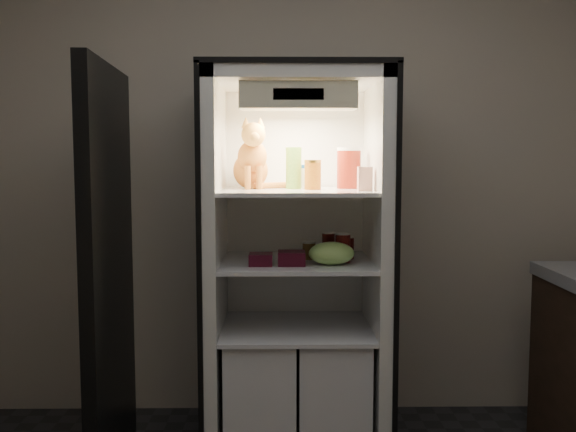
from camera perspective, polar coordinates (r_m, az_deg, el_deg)
name	(u,v)px	position (r m, az deg, el deg)	size (l,w,h in m)	color
room_shell	(309,95)	(1.80, 1.91, 10.70)	(3.60, 3.60, 3.60)	white
refrigerator	(296,288)	(3.25, 0.72, -6.39)	(0.90, 0.72, 1.88)	white
fridge_door	(109,277)	(2.99, -15.63, -5.20)	(0.11, 0.87, 1.85)	black
tabby_cat	(252,162)	(3.22, -3.24, 4.81)	(0.31, 0.34, 0.35)	#B76017
parmesan_shaker	(294,168)	(3.17, 0.50, 4.28)	(0.08, 0.08, 0.21)	#238226
mayo_tub	(303,176)	(3.26, 1.32, 3.54)	(0.08, 0.08, 0.12)	white
salsa_jar	(313,175)	(3.11, 2.21, 3.69)	(0.08, 0.08, 0.14)	maroon
pepper_jar	(349,168)	(3.23, 5.43, 4.27)	(0.12, 0.12, 0.20)	#A42415
cream_carton	(365,179)	(3.02, 6.84, 3.30)	(0.07, 0.07, 0.11)	white
soda_can_a	(328,245)	(3.28, 3.61, -2.55)	(0.07, 0.07, 0.12)	black
soda_can_b	(348,248)	(3.22, 5.36, -2.84)	(0.06, 0.06, 0.11)	black
soda_can_c	(343,248)	(3.12, 4.89, -2.83)	(0.08, 0.08, 0.14)	black
condiment_jar	(309,250)	(3.19, 1.88, -3.05)	(0.07, 0.07, 0.09)	#573C18
grape_bag	(331,253)	(3.04, 3.89, -3.33)	(0.22, 0.16, 0.11)	#8DC95E
berry_box_left	(261,259)	(3.03, -2.44, -3.87)	(0.11, 0.11, 0.05)	#4B0C1F
berry_box_right	(291,258)	(3.03, 0.31, -3.76)	(0.13, 0.13, 0.06)	#4B0C1F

